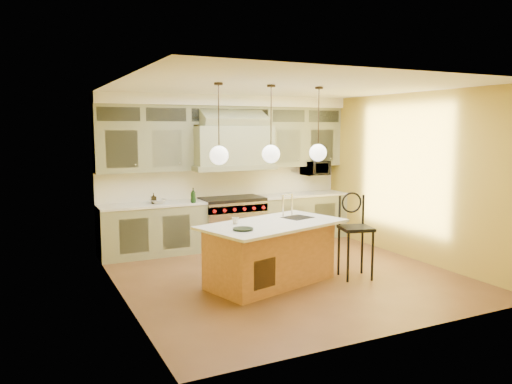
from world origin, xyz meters
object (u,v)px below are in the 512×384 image
range (232,222)px  microwave (315,168)px  counter_stool (355,229)px  kitchen_island (271,252)px

range → microwave: bearing=3.1°
microwave → range: bearing=-176.9°
counter_stool → microwave: (1.04, 2.78, 0.70)m
counter_stool → microwave: microwave is taller
range → kitchen_island: kitchen_island is taller
range → microwave: 2.18m
range → counter_stool: (0.91, -2.68, 0.27)m
kitchen_island → counter_stool: kitchen_island is taller
range → microwave: size_ratio=2.21×
range → counter_stool: 2.84m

